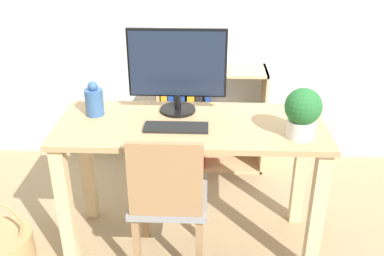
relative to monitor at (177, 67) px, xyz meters
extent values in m
plane|color=#997F5B|center=(0.08, -0.15, -1.03)|extent=(10.00, 10.00, 0.00)
cube|color=tan|center=(0.08, -0.15, -0.27)|extent=(1.40, 0.56, 0.03)
cube|color=#D8BC8C|center=(-0.56, -0.38, -0.66)|extent=(0.07, 0.07, 0.75)
cube|color=#D8BC8C|center=(0.73, -0.38, -0.66)|extent=(0.07, 0.07, 0.75)
cube|color=#D8BC8C|center=(-0.56, 0.07, -0.66)|extent=(0.07, 0.07, 0.75)
cube|color=#D8BC8C|center=(0.73, 0.07, -0.66)|extent=(0.07, 0.07, 0.75)
cylinder|color=black|center=(0.00, 0.00, -0.24)|extent=(0.19, 0.19, 0.02)
cylinder|color=black|center=(0.00, 0.00, -0.19)|extent=(0.04, 0.04, 0.08)
cube|color=black|center=(0.00, 0.00, 0.02)|extent=(0.52, 0.02, 0.37)
cube|color=#192338|center=(0.00, 0.00, 0.02)|extent=(0.50, 0.03, 0.35)
cube|color=black|center=(0.01, -0.22, -0.24)|extent=(0.32, 0.11, 0.02)
cylinder|color=#33598C|center=(-0.44, -0.07, -0.18)|extent=(0.10, 0.10, 0.14)
sphere|color=#33598C|center=(-0.44, -0.07, -0.09)|extent=(0.05, 0.05, 0.05)
cylinder|color=silver|center=(0.62, -0.29, -0.21)|extent=(0.14, 0.14, 0.09)
sphere|color=#23662D|center=(0.62, -0.29, -0.09)|extent=(0.18, 0.18, 0.18)
cube|color=gray|center=(-0.03, -0.28, -0.62)|extent=(0.40, 0.40, 0.04)
cube|color=#9E754C|center=(-0.03, -0.47, -0.40)|extent=(0.36, 0.03, 0.40)
cube|color=#9E754C|center=(-0.19, -0.45, -0.84)|extent=(0.04, 0.04, 0.39)
cube|color=#9E754C|center=(0.13, -0.45, -0.84)|extent=(0.04, 0.04, 0.39)
cube|color=#9E754C|center=(-0.19, -0.12, -0.84)|extent=(0.04, 0.04, 0.39)
cube|color=#9E754C|center=(0.13, -0.12, -0.84)|extent=(0.04, 0.04, 0.39)
cube|color=tan|center=(-0.18, 0.74, -0.65)|extent=(0.02, 0.28, 0.77)
cube|color=tan|center=(0.57, 0.74, -0.65)|extent=(0.02, 0.28, 0.77)
cube|color=tan|center=(0.19, 0.74, -1.02)|extent=(0.77, 0.28, 0.02)
cube|color=tan|center=(0.19, 0.74, -0.27)|extent=(0.77, 0.28, 0.02)
cube|color=tan|center=(0.19, 0.74, -0.65)|extent=(0.73, 0.28, 0.02)
cube|color=beige|center=(-0.14, 0.74, -0.91)|extent=(0.04, 0.24, 0.21)
cube|color=red|center=(-0.09, 0.74, -0.91)|extent=(0.05, 0.24, 0.22)
cube|color=#2D7F38|center=(-0.03, 0.74, -0.91)|extent=(0.04, 0.24, 0.21)
cube|color=black|center=(0.03, 0.74, -0.87)|extent=(0.07, 0.24, 0.29)
cube|color=red|center=(0.11, 0.74, -0.89)|extent=(0.06, 0.24, 0.25)
cube|color=orange|center=(-0.14, 0.74, -0.49)|extent=(0.04, 0.24, 0.29)
cube|color=navy|center=(-0.10, 0.74, -0.50)|extent=(0.04, 0.24, 0.28)
cube|color=navy|center=(-0.03, 0.74, -0.49)|extent=(0.06, 0.24, 0.29)
cube|color=orange|center=(0.05, 0.74, -0.53)|extent=(0.05, 0.24, 0.23)
cube|color=black|center=(0.10, 0.74, -0.51)|extent=(0.05, 0.24, 0.26)
cube|color=navy|center=(0.16, 0.74, -0.52)|extent=(0.04, 0.24, 0.23)
cylinder|color=tan|center=(-0.95, -0.37, -0.94)|extent=(0.34, 0.34, 0.19)
camera|label=1|loc=(0.16, -2.25, 0.76)|focal=42.00mm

